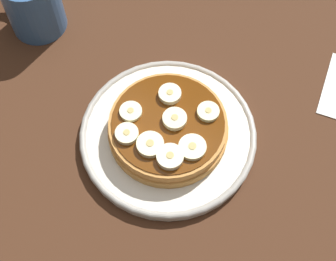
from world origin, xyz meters
TOP-DOWN VIEW (x-y plane):
  - ground_plane at (0.00, 0.00)cm, footprint 140.00×140.00cm
  - plate at (0.00, 0.00)cm, footprint 23.60×23.60cm
  - pancake_stack at (0.08, 0.21)cm, footprint 15.91×15.82cm
  - banana_slice_0 at (-0.56, -0.69)cm, footprint 3.13×3.13cm
  - banana_slice_1 at (-2.96, 4.05)cm, footprint 3.38×3.38cm
  - banana_slice_2 at (2.00, -3.48)cm, footprint 2.99×2.99cm
  - banana_slice_3 at (3.29, 4.35)cm, footprint 2.96×2.96cm
  - banana_slice_4 at (-4.52, 1.42)cm, footprint 3.49×3.49cm
  - banana_slice_5 at (-3.54, -3.99)cm, footprint 2.89×2.89cm
  - banana_slice_6 at (4.79, 1.42)cm, footprint 2.92×2.92cm
  - banana_slice_7 at (0.11, 4.00)cm, footprint 3.44×3.44cm
  - coffee_mug at (27.63, -5.60)cm, footprint 11.84×8.26cm

SIDE VIEW (x-z plane):
  - ground_plane at x=0.00cm, z-range -3.00..0.00cm
  - plate at x=0.00cm, z-range 0.06..1.73cm
  - pancake_stack at x=0.08cm, z-range 1.36..4.36cm
  - banana_slice_6 at x=4.79cm, z-range 4.20..4.92cm
  - banana_slice_5 at x=-3.54cm, z-range 4.20..5.01cm
  - banana_slice_4 at x=-4.52cm, z-range 4.20..5.06cm
  - banana_slice_3 at x=3.29cm, z-range 4.20..5.12cm
  - banana_slice_2 at x=2.00cm, z-range 4.20..5.18cm
  - banana_slice_7 at x=0.11cm, z-range 4.20..5.19cm
  - banana_slice_0 at x=-0.56cm, z-range 4.20..5.21cm
  - banana_slice_1 at x=-2.96cm, z-range 4.20..5.25cm
  - coffee_mug at x=27.63cm, z-range 0.14..9.52cm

